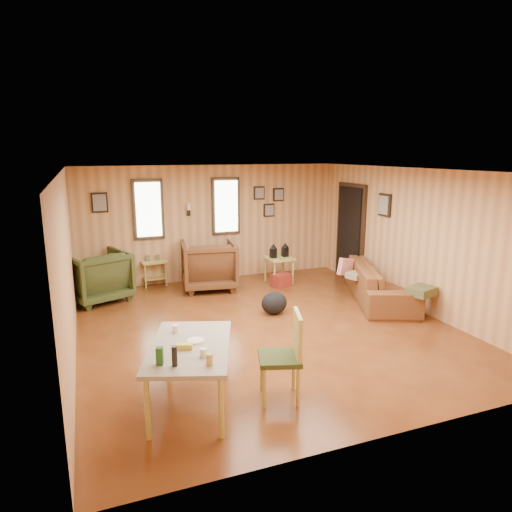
{
  "coord_description": "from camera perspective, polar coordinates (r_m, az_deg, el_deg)",
  "views": [
    {
      "loc": [
        -2.5,
        -6.17,
        2.66
      ],
      "look_at": [
        0.0,
        0.4,
        1.05
      ],
      "focal_mm": 32.0,
      "sensor_mm": 36.0,
      "label": 1
    }
  ],
  "objects": [
    {
      "name": "backpack",
      "position": [
        7.67,
        2.29,
        -5.9
      ],
      "size": [
        0.46,
        0.36,
        0.38
      ],
      "rotation": [
        0.0,
        0.0,
        0.06
      ],
      "color": "black",
      "rests_on": "ground"
    },
    {
      "name": "room",
      "position": [
        7.13,
        1.63,
        1.11
      ],
      "size": [
        5.54,
        6.04,
        2.44
      ],
      "color": "brown",
      "rests_on": "ground"
    },
    {
      "name": "recliner_green",
      "position": [
        8.73,
        -19.2,
        -2.13
      ],
      "size": [
        1.25,
        1.21,
        1.01
      ],
      "primitive_type": "imported",
      "rotation": [
        0.0,
        0.0,
        -2.77
      ],
      "color": "#36411D",
      "rests_on": "ground"
    },
    {
      "name": "cooler",
      "position": [
        9.22,
        3.16,
        -3.04
      ],
      "size": [
        0.43,
        0.36,
        0.26
      ],
      "rotation": [
        0.0,
        0.0,
        0.29
      ],
      "color": "maroon",
      "rests_on": "ground"
    },
    {
      "name": "dining_table",
      "position": [
        4.91,
        -8.26,
        -11.67
      ],
      "size": [
        1.21,
        1.55,
        0.89
      ],
      "rotation": [
        0.0,
        0.0,
        -0.33
      ],
      "color": "gray",
      "rests_on": "ground"
    },
    {
      "name": "sofa",
      "position": [
        8.59,
        15.35,
        -2.53
      ],
      "size": [
        1.49,
        2.35,
        0.89
      ],
      "primitive_type": "imported",
      "rotation": [
        0.0,
        0.0,
        1.17
      ],
      "color": "brown",
      "rests_on": "ground"
    },
    {
      "name": "side_table",
      "position": [
        9.37,
        2.91,
        0.01
      ],
      "size": [
        0.56,
        0.56,
        0.84
      ],
      "rotation": [
        0.0,
        0.0,
        0.07
      ],
      "color": "#D2CB5D",
      "rests_on": "ground"
    },
    {
      "name": "dining_chair",
      "position": [
        5.04,
        3.85,
        -11.81
      ],
      "size": [
        0.56,
        0.56,
        0.99
      ],
      "rotation": [
        0.0,
        0.0,
        -0.31
      ],
      "color": "#36411D",
      "rests_on": "ground"
    },
    {
      "name": "end_table",
      "position": [
        9.5,
        -12.67,
        -1.48
      ],
      "size": [
        0.52,
        0.48,
        0.63
      ],
      "rotation": [
        0.0,
        0.0,
        0.05
      ],
      "color": "#D2CB5D",
      "rests_on": "ground"
    },
    {
      "name": "recliner_brown",
      "position": [
        9.02,
        -5.91,
        -0.84
      ],
      "size": [
        1.15,
        1.1,
        1.05
      ],
      "primitive_type": "imported",
      "rotation": [
        0.0,
        0.0,
        2.99
      ],
      "color": "#533119",
      "rests_on": "ground"
    },
    {
      "name": "sofa_pillows",
      "position": [
        8.14,
        15.68,
        -2.94
      ],
      "size": [
        0.93,
        1.81,
        0.37
      ],
      "rotation": [
        0.0,
        0.0,
        0.31
      ],
      "color": "#4A4D2B",
      "rests_on": "sofa"
    }
  ]
}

